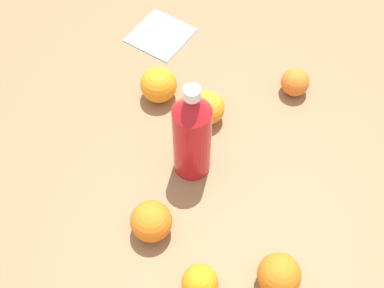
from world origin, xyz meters
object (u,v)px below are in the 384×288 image
Objects in this scene: orange_0 at (159,85)px; orange_2 at (295,82)px; water_bottle at (192,134)px; orange_4 at (151,221)px; orange_3 at (200,283)px; orange_5 at (279,275)px; folded_napkin at (160,35)px; orange_1 at (208,108)px.

orange_2 is at bearing 156.31° from orange_0.
orange_4 is (0.13, 0.10, -0.07)m from water_bottle.
orange_2 is at bearing -141.67° from orange_3.
orange_5 is at bearing 53.70° from orange_2.
water_bottle reaches higher than folded_napkin.
orange_1 is 1.16× the size of orange_2.
orange_0 is at bearing 154.57° from water_bottle.
water_bottle is 3.77× the size of orange_3.
water_bottle reaches higher than orange_1.
orange_0 is (-0.02, -0.20, -0.07)m from water_bottle.
water_bottle is at bearing 85.30° from orange_0.
orange_3 is at bearing 38.33° from orange_2.
orange_5 is (-0.13, 0.05, 0.01)m from orange_3.
orange_2 is 0.80× the size of orange_4.
folded_napkin is (-0.20, -0.61, -0.03)m from orange_3.
orange_2 is (-0.21, 0.02, -0.01)m from orange_1.
orange_0 is at bearing 64.74° from folded_napkin.
orange_0 is 1.04× the size of orange_5.
orange_1 reaches higher than orange_2.
orange_0 is at bearing -88.88° from orange_5.
orange_2 is 0.36m from folded_napkin.
water_bottle is 0.40m from folded_napkin.
orange_5 is 0.58× the size of folded_napkin.
orange_4 is at bearing -50.67° from orange_5.
orange_3 is at bearing 101.49° from orange_4.
water_bottle reaches higher than orange_0.
orange_1 is 0.55× the size of folded_napkin.
orange_1 reaches higher than orange_3.
orange_4 is (0.43, 0.17, 0.01)m from orange_2.
orange_5 is (-0.01, 0.49, -0.00)m from orange_0.
water_bottle is 3.12× the size of orange_4.
orange_2 is at bearing -126.30° from orange_5.
orange_5 is at bearing 129.33° from orange_4.
orange_3 is at bearing -44.15° from water_bottle.
orange_0 is 1.10× the size of orange_1.
orange_0 is 0.61× the size of folded_napkin.
orange_4 is at bearing -78.51° from orange_3.
orange_4 is 0.25m from orange_5.
orange_4 is (0.03, -0.14, 0.01)m from orange_3.
orange_4 is at bearing -74.64° from water_bottle.
orange_3 is (0.40, 0.31, 0.00)m from orange_2.
orange_1 is 0.29m from orange_4.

